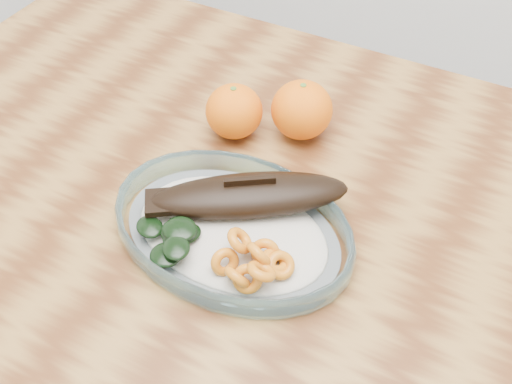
# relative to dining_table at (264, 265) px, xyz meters

# --- Properties ---
(dining_table) EXTENTS (1.20, 0.80, 0.75)m
(dining_table) POSITION_rel_dining_table_xyz_m (0.00, 0.00, 0.00)
(dining_table) COLOR #582E14
(dining_table) RESTS_ON ground
(plated_meal) EXTENTS (0.55, 0.55, 0.08)m
(plated_meal) POSITION_rel_dining_table_xyz_m (-0.02, -0.05, 0.12)
(plated_meal) COLOR white
(plated_meal) RESTS_ON dining_table
(orange_left) EXTENTS (0.08, 0.08, 0.08)m
(orange_left) POSITION_rel_dining_table_xyz_m (-0.11, 0.12, 0.14)
(orange_left) COLOR #FF4C05
(orange_left) RESTS_ON dining_table
(orange_right) EXTENTS (0.08, 0.08, 0.08)m
(orange_right) POSITION_rel_dining_table_xyz_m (-0.03, 0.16, 0.14)
(orange_right) COLOR #FF4C05
(orange_right) RESTS_ON dining_table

